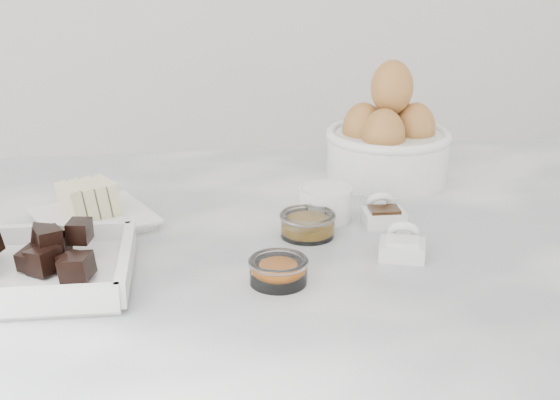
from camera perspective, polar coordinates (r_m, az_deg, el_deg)
The scene contains 9 objects.
marble_slab at distance 0.98m, azimuth -0.92°, elevation -3.95°, with size 1.20×0.80×0.04m, color silver.
chocolate_dish at distance 0.89m, azimuth -18.56°, elevation -4.33°, with size 0.24×0.19×0.06m.
butter_plate at distance 1.04m, azimuth -13.60°, elevation -0.69°, with size 0.18×0.18×0.06m.
sugar_ramekin at distance 1.03m, azimuth 3.31°, elevation -0.12°, with size 0.07×0.07×0.04m.
egg_bowl at distance 1.19m, azimuth 7.92°, elevation 4.25°, with size 0.19×0.19×0.18m.
honey_bowl at distance 0.97m, azimuth 2.03°, elevation -1.77°, with size 0.07×0.07×0.03m.
zest_bowl at distance 0.85m, azimuth -0.12°, elevation -5.12°, with size 0.07×0.07×0.03m.
vanilla_spoon at distance 1.03m, azimuth 7.53°, elevation -0.97°, with size 0.05×0.06×0.04m.
salt_spoon at distance 0.93m, azimuth 8.95°, elevation -3.25°, with size 0.06×0.08×0.04m.
Camera 1 is at (-0.11, -0.89, 1.32)m, focal length 50.00 mm.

